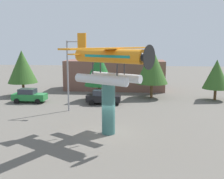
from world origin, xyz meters
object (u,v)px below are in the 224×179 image
at_px(storefront_building, 115,75).
at_px(car_near_green, 29,96).
at_px(display_pedestal, 108,108).
at_px(car_mid_black, 103,97).
at_px(tree_far_east, 216,74).
at_px(streetlight_primary, 69,71).
at_px(floatplane_monument, 110,62).
at_px(tree_east, 99,69).
at_px(tree_west, 22,67).
at_px(tree_center_back, 152,66).

bearing_deg(storefront_building, car_near_green, -132.03).
height_order(display_pedestal, car_mid_black, display_pedestal).
bearing_deg(tree_far_east, streetlight_primary, -156.93).
height_order(floatplane_monument, tree_east, floatplane_monument).
bearing_deg(storefront_building, tree_west, -151.35).
bearing_deg(tree_center_back, tree_east, -163.13).
xyz_separation_m(display_pedestal, tree_west, (-14.03, 15.10, 2.05)).
bearing_deg(tree_center_back, car_mid_black, -143.50).
xyz_separation_m(streetlight_primary, tree_center_back, (9.35, 8.26, -0.05)).
bearing_deg(floatplane_monument, tree_west, 163.25).
bearing_deg(storefront_building, streetlight_primary, -103.92).
distance_m(floatplane_monument, tree_far_east, 19.53).
relative_size(car_near_green, tree_west, 0.65).
xyz_separation_m(floatplane_monument, tree_far_east, (12.52, 14.78, -2.51)).
xyz_separation_m(tree_west, tree_center_back, (18.30, 0.33, 0.26)).
height_order(floatplane_monument, tree_west, floatplane_monument).
height_order(car_near_green, streetlight_primary, streetlight_primary).
distance_m(car_near_green, tree_east, 9.59).
xyz_separation_m(car_near_green, tree_far_east, (24.04, 3.81, 2.56)).
xyz_separation_m(tree_east, tree_center_back, (6.99, 2.12, 0.31)).
relative_size(display_pedestal, tree_far_east, 0.80).
height_order(display_pedestal, tree_center_back, tree_center_back).
relative_size(display_pedestal, tree_east, 0.68).
distance_m(streetlight_primary, tree_west, 11.96).
bearing_deg(tree_far_east, tree_center_back, 175.09).
relative_size(tree_west, tree_center_back, 0.94).
height_order(car_near_green, storefront_building, storefront_building).
relative_size(tree_west, tree_east, 1.03).
relative_size(display_pedestal, car_near_green, 1.02).
distance_m(storefront_building, tree_west, 14.50).
bearing_deg(floatplane_monument, tree_far_east, 79.98).
relative_size(tree_east, tree_center_back, 0.92).
bearing_deg(tree_far_east, car_mid_black, -165.17).
height_order(display_pedestal, streetlight_primary, streetlight_primary).
bearing_deg(tree_west, car_near_green, -58.05).
relative_size(floatplane_monument, tree_west, 1.47).
bearing_deg(floatplane_monument, car_near_green, 166.67).
bearing_deg(car_near_green, floatplane_monument, -43.58).
relative_size(floatplane_monument, car_near_green, 2.27).
bearing_deg(display_pedestal, tree_far_east, 49.35).
relative_size(display_pedestal, streetlight_primary, 0.55).
distance_m(car_mid_black, tree_far_east, 15.24).
bearing_deg(display_pedestal, tree_west, 132.90).
bearing_deg(tree_east, streetlight_primary, -111.03).
height_order(car_mid_black, tree_east, tree_east).
bearing_deg(floatplane_monument, tree_center_back, 105.22).
distance_m(display_pedestal, tree_center_back, 16.17).
bearing_deg(tree_west, display_pedestal, -47.10).
height_order(streetlight_primary, tree_center_back, streetlight_primary).
bearing_deg(floatplane_monument, car_mid_black, 130.64).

